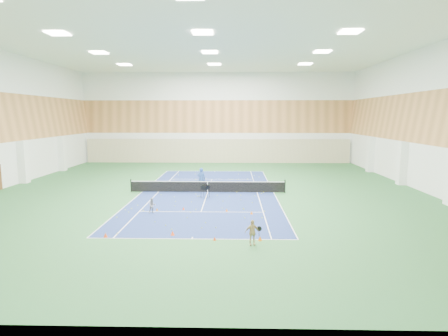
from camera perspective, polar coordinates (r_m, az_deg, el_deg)
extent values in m
plane|color=#296031|center=(31.19, -2.51, -3.73)|extent=(40.00, 40.00, 0.00)
cube|color=navy|center=(31.19, -2.51, -3.72)|extent=(10.97, 23.77, 0.01)
cube|color=#C6B793|center=(50.48, -0.99, 2.62)|extent=(35.40, 0.16, 3.20)
imported|color=#214899|center=(32.10, -3.48, -1.66)|extent=(0.74, 0.53, 1.92)
imported|color=gray|center=(24.97, -10.88, -5.65)|extent=(0.61, 0.56, 1.00)
imported|color=tan|center=(18.70, 4.31, -9.77)|extent=(0.79, 0.45, 1.27)
cone|color=orange|center=(25.65, -10.17, -6.21)|extent=(0.17, 0.17, 0.19)
cone|color=#FF440D|center=(25.60, -6.20, -6.15)|extent=(0.18, 0.18, 0.19)
cone|color=orange|center=(25.03, 0.42, -6.42)|extent=(0.18, 0.18, 0.20)
cone|color=orange|center=(24.42, 4.22, -6.80)|extent=(0.19, 0.19, 0.21)
cone|color=#E8440C|center=(20.85, -17.60, -9.71)|extent=(0.22, 0.22, 0.25)
cone|color=#FF450D|center=(20.40, -7.84, -9.80)|extent=(0.23, 0.23, 0.25)
cone|color=#D8460B|center=(19.47, -1.44, -10.68)|extent=(0.18, 0.18, 0.20)
cone|color=orange|center=(19.50, 5.52, -10.62)|extent=(0.22, 0.22, 0.24)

